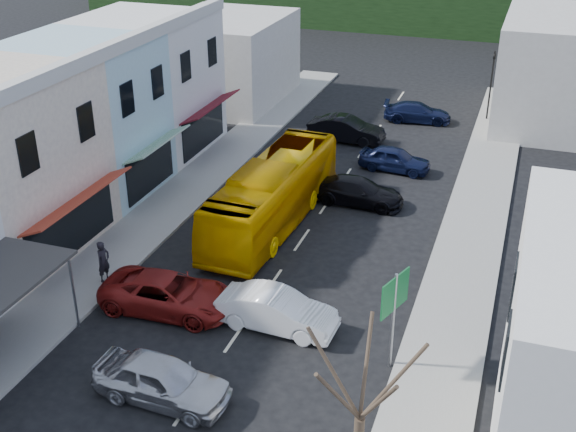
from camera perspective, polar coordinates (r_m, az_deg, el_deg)
The scene contains 18 objects.
ground at distance 27.57m, azimuth -4.13°, elevation -9.40°, with size 120.00×120.00×0.00m, color black.
sidewalk_left at distance 38.19m, azimuth -8.71°, elevation 1.33°, with size 3.00×52.00×0.15m, color gray.
sidewalk_right at distance 34.42m, azimuth 14.13°, elevation -2.17°, with size 3.00×52.00×0.15m, color gray.
shopfront_row at distance 35.49m, azimuth -20.07°, elevation 4.87°, with size 8.25×30.00×8.00m.
distant_block_left at distance 53.52m, azimuth -4.92°, elevation 12.24°, with size 8.00×10.00×6.00m, color #B7B2A8.
distant_block_right at distance 51.99m, azimuth 20.91°, elevation 10.76°, with size 8.00×12.00×7.00m, color #B7B2A8.
bus at distance 34.74m, azimuth -1.21°, elevation 1.69°, with size 2.50×11.60×3.10m, color #E5A100.
car_silver at distance 24.63m, azimuth -9.92°, elevation -12.80°, with size 1.80×4.40×1.40m, color #BCBCC1.
car_white at distance 27.53m, azimuth -0.89°, elevation -7.60°, with size 1.80×4.40×1.40m, color white.
car_red at distance 28.93m, azimuth -9.42°, elevation -6.14°, with size 1.90×4.60×1.40m, color maroon.
car_black_near at distance 37.32m, azimuth 5.54°, elevation 1.96°, with size 1.84×4.50×1.40m, color black.
car_navy_mid at distance 41.64m, azimuth 8.44°, elevation 4.48°, with size 1.80×4.40×1.40m, color #0D1433.
car_black_far at distance 45.72m, azimuth 4.61°, elevation 6.72°, with size 1.80×4.40×1.40m, color black.
car_navy_far at distance 49.96m, azimuth 10.19°, elevation 8.12°, with size 1.84×4.50×1.40m, color #0D1433.
pedestrian_left at distance 31.04m, azimuth -14.36°, elevation -3.59°, with size 0.60×0.40×1.70m, color black.
direction_sign at distance 25.20m, azimuth 8.29°, elevation -8.25°, with size 0.75×1.67×3.78m, color #115928, non-canonical shape.
street_tree at distance 18.75m, azimuth 5.69°, elevation -15.64°, with size 2.58×2.58×7.21m, color #3C2D21, non-canonical shape.
traffic_signal at distance 50.70m, azimuth 15.72°, elevation 9.82°, with size 0.66×1.03×4.77m, color black, non-canonical shape.
Camera 1 is at (9.11, -20.39, 16.16)m, focal length 45.00 mm.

